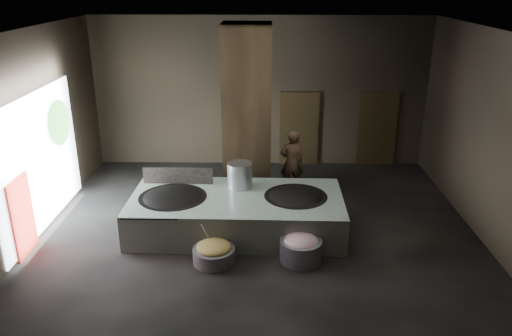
{
  "coord_description": "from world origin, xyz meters",
  "views": [
    {
      "loc": [
        0.14,
        -10.31,
        5.51
      ],
      "look_at": [
        -0.06,
        0.78,
        1.25
      ],
      "focal_mm": 35.0,
      "sensor_mm": 36.0,
      "label": 1
    }
  ],
  "objects_px": {
    "hearth_platform": "(237,213)",
    "cook": "(292,162)",
    "wok_right": "(296,200)",
    "stock_pot": "(240,176)",
    "wok_left": "(173,200)",
    "meat_basin": "(301,250)",
    "veg_basin": "(214,255)"
  },
  "relations": [
    {
      "from": "hearth_platform",
      "to": "cook",
      "type": "height_order",
      "value": "cook"
    },
    {
      "from": "cook",
      "to": "veg_basin",
      "type": "height_order",
      "value": "cook"
    },
    {
      "from": "stock_pot",
      "to": "veg_basin",
      "type": "relative_size",
      "value": 0.72
    },
    {
      "from": "wok_right",
      "to": "cook",
      "type": "height_order",
      "value": "cook"
    },
    {
      "from": "cook",
      "to": "wok_right",
      "type": "bearing_deg",
      "value": 79.61
    },
    {
      "from": "wok_left",
      "to": "cook",
      "type": "bearing_deg",
      "value": 38.82
    },
    {
      "from": "wok_left",
      "to": "wok_right",
      "type": "distance_m",
      "value": 2.8
    },
    {
      "from": "stock_pot",
      "to": "meat_basin",
      "type": "xyz_separation_m",
      "value": [
        1.34,
        -1.89,
        -0.89
      ]
    },
    {
      "from": "hearth_platform",
      "to": "meat_basin",
      "type": "bearing_deg",
      "value": -42.99
    },
    {
      "from": "stock_pot",
      "to": "cook",
      "type": "height_order",
      "value": "cook"
    },
    {
      "from": "wok_right",
      "to": "wok_left",
      "type": "bearing_deg",
      "value": -177.95
    },
    {
      "from": "hearth_platform",
      "to": "stock_pot",
      "type": "xyz_separation_m",
      "value": [
        0.05,
        0.55,
        0.71
      ]
    },
    {
      "from": "hearth_platform",
      "to": "veg_basin",
      "type": "relative_size",
      "value": 5.53
    },
    {
      "from": "wok_right",
      "to": "stock_pot",
      "type": "bearing_deg",
      "value": 158.96
    },
    {
      "from": "wok_right",
      "to": "meat_basin",
      "type": "xyz_separation_m",
      "value": [
        0.04,
        -1.39,
        -0.51
      ]
    },
    {
      "from": "wok_right",
      "to": "veg_basin",
      "type": "relative_size",
      "value": 1.62
    },
    {
      "from": "stock_pot",
      "to": "cook",
      "type": "bearing_deg",
      "value": 51.75
    },
    {
      "from": "wok_left",
      "to": "stock_pot",
      "type": "xyz_separation_m",
      "value": [
        1.5,
        0.6,
        0.38
      ]
    },
    {
      "from": "wok_left",
      "to": "meat_basin",
      "type": "distance_m",
      "value": 3.16
    },
    {
      "from": "stock_pot",
      "to": "meat_basin",
      "type": "height_order",
      "value": "stock_pot"
    },
    {
      "from": "wok_right",
      "to": "cook",
      "type": "xyz_separation_m",
      "value": [
        0.01,
        2.16,
        0.12
      ]
    },
    {
      "from": "hearth_platform",
      "to": "stock_pot",
      "type": "height_order",
      "value": "stock_pot"
    },
    {
      "from": "stock_pot",
      "to": "cook",
      "type": "xyz_separation_m",
      "value": [
        1.31,
        1.66,
        -0.26
      ]
    },
    {
      "from": "veg_basin",
      "to": "wok_right",
      "type": "bearing_deg",
      "value": 40.38
    },
    {
      "from": "wok_right",
      "to": "meat_basin",
      "type": "bearing_deg",
      "value": -88.36
    },
    {
      "from": "stock_pot",
      "to": "veg_basin",
      "type": "height_order",
      "value": "stock_pot"
    },
    {
      "from": "cook",
      "to": "meat_basin",
      "type": "bearing_deg",
      "value": 80.33
    },
    {
      "from": "wok_right",
      "to": "stock_pot",
      "type": "xyz_separation_m",
      "value": [
        -1.3,
        0.5,
        0.38
      ]
    },
    {
      "from": "cook",
      "to": "hearth_platform",
      "type": "bearing_deg",
      "value": 48.25
    },
    {
      "from": "meat_basin",
      "to": "wok_left",
      "type": "bearing_deg",
      "value": 155.51
    },
    {
      "from": "cook",
      "to": "meat_basin",
      "type": "distance_m",
      "value": 3.61
    },
    {
      "from": "wok_left",
      "to": "cook",
      "type": "relative_size",
      "value": 0.87
    }
  ]
}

